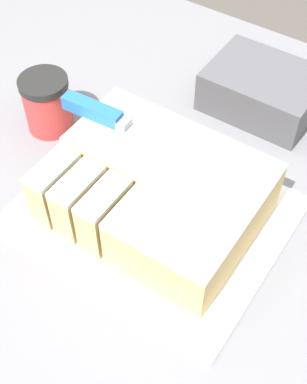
{
  "coord_description": "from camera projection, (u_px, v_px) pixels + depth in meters",
  "views": [
    {
      "loc": [
        0.27,
        -0.37,
        1.56
      ],
      "look_at": [
        0.01,
        0.03,
        0.97
      ],
      "focal_mm": 50.0,
      "sensor_mm": 36.0,
      "label": 1
    }
  ],
  "objects": [
    {
      "name": "storage_box",
      "position": [
        262.0,
        90.0,
        0.92
      ],
      "size": [
        0.19,
        0.14,
        0.07
      ],
      "color": "#47474C",
      "rests_on": "countertop"
    },
    {
      "name": "coffee_cup",
      "position": [
        47.0,
        103.0,
        0.88
      ],
      "size": [
        0.08,
        0.08,
        0.1
      ],
      "color": "#B23333",
      "rests_on": "countertop"
    },
    {
      "name": "cake",
      "position": [
        157.0,
        192.0,
        0.76
      ],
      "size": [
        0.29,
        0.22,
        0.09
      ],
      "color": "tan",
      "rests_on": "cake_board"
    },
    {
      "name": "knife",
      "position": [
        107.0,
        117.0,
        0.78
      ],
      "size": [
        0.26,
        0.04,
        0.02
      ],
      "rotation": [
        0.0,
        0.0,
        0.06
      ],
      "color": "silver",
      "rests_on": "cake"
    },
    {
      "name": "cake_board",
      "position": [
        154.0,
        212.0,
        0.79
      ],
      "size": [
        0.38,
        0.31,
        0.01
      ],
      "color": "white",
      "rests_on": "countertop"
    },
    {
      "name": "countertop",
      "position": [
        145.0,
        350.0,
        1.14
      ],
      "size": [
        1.4,
        1.1,
        0.92
      ],
      "color": "slate",
      "rests_on": "ground_plane"
    }
  ]
}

